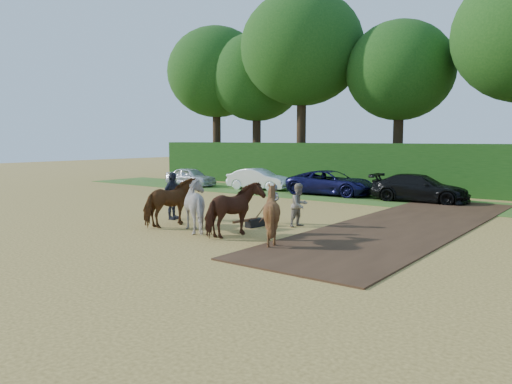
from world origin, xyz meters
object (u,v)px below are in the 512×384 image
at_px(plough_team, 219,208).
at_px(parked_cars, 428,189).
at_px(spectator_near, 299,205).
at_px(spectator_far, 172,196).

height_order(plough_team, parked_cars, plough_team).
xyz_separation_m(spectator_near, plough_team, (-1.48, -2.86, 0.09)).
bearing_deg(spectator_far, parked_cars, -39.07).
bearing_deg(spectator_near, spectator_far, 120.32).
distance_m(spectator_far, parked_cars, 13.36).
height_order(spectator_near, plough_team, plough_team).
bearing_deg(spectator_near, plough_team, 164.39).
bearing_deg(spectator_far, spectator_near, -80.94).
distance_m(spectator_near, plough_team, 3.22).
bearing_deg(parked_cars, spectator_near, -98.85).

